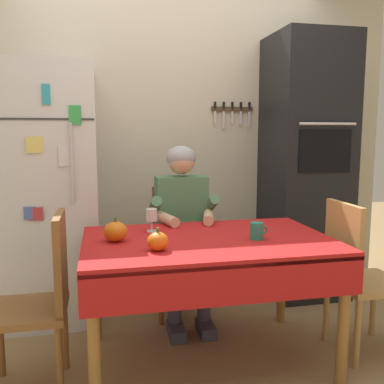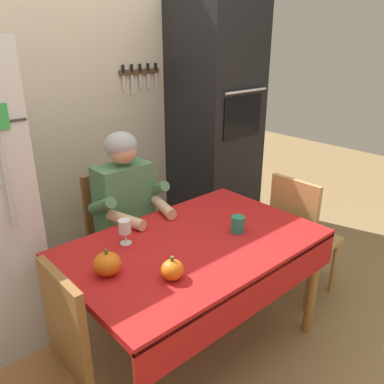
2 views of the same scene
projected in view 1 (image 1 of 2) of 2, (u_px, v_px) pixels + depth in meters
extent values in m
plane|color=#93754C|center=(211.00, 368.00, 2.43)|extent=(10.00, 10.00, 0.00)
cube|color=beige|center=(177.00, 137.00, 3.56)|extent=(3.70, 0.10, 2.60)
cube|color=#4C3823|center=(232.00, 109.00, 3.57)|extent=(0.36, 0.02, 0.04)
cube|color=silver|center=(215.00, 117.00, 3.54)|extent=(0.02, 0.01, 0.10)
cube|color=black|center=(215.00, 105.00, 3.52)|extent=(0.02, 0.01, 0.06)
cube|color=silver|center=(224.00, 120.00, 3.56)|extent=(0.02, 0.01, 0.14)
cube|color=black|center=(224.00, 105.00, 3.54)|extent=(0.02, 0.01, 0.06)
cube|color=silver|center=(232.00, 117.00, 3.57)|extent=(0.02, 0.01, 0.10)
cube|color=black|center=(232.00, 105.00, 3.55)|extent=(0.02, 0.01, 0.06)
cube|color=silver|center=(241.00, 118.00, 3.58)|extent=(0.02, 0.01, 0.11)
cube|color=black|center=(241.00, 105.00, 3.57)|extent=(0.02, 0.01, 0.06)
cube|color=silver|center=(249.00, 120.00, 3.60)|extent=(0.02, 0.01, 0.14)
cube|color=black|center=(249.00, 106.00, 3.58)|extent=(0.02, 0.01, 0.06)
cube|color=silver|center=(49.00, 194.00, 3.03)|extent=(0.68, 0.68, 1.80)
cylinder|color=silver|center=(72.00, 162.00, 2.69)|extent=(0.02, 0.02, 0.50)
cube|color=#333335|center=(39.00, 119.00, 2.63)|extent=(0.67, 0.01, 0.01)
cube|color=teal|center=(46.00, 94.00, 2.61)|extent=(0.05, 0.01, 0.12)
cube|color=#E5D666|center=(34.00, 145.00, 2.64)|extent=(0.10, 0.02, 0.10)
cube|color=green|center=(75.00, 115.00, 2.67)|extent=(0.08, 0.01, 0.12)
cube|color=silver|center=(65.00, 155.00, 2.69)|extent=(0.08, 0.02, 0.14)
cube|color=#B73338|center=(36.00, 214.00, 2.70)|extent=(0.09, 0.02, 0.08)
cube|color=#4C66B7|center=(30.00, 213.00, 2.69)|extent=(0.07, 0.02, 0.08)
cube|color=black|center=(305.00, 168.00, 3.47)|extent=(0.60, 0.60, 2.10)
cube|color=black|center=(325.00, 151.00, 3.15)|extent=(0.42, 0.01, 0.32)
cylinder|color=silver|center=(328.00, 124.00, 3.10)|extent=(0.45, 0.02, 0.02)
cylinder|color=#9E6B33|center=(94.00, 348.00, 1.96)|extent=(0.06, 0.06, 0.70)
cylinder|color=#9E6B33|center=(96.00, 288.00, 2.72)|extent=(0.06, 0.06, 0.70)
cylinder|color=#9E6B33|center=(344.00, 322.00, 2.23)|extent=(0.06, 0.06, 0.70)
cylinder|color=#9E6B33|center=(282.00, 274.00, 2.99)|extent=(0.06, 0.06, 0.70)
cube|color=red|center=(208.00, 241.00, 2.42)|extent=(1.40, 0.90, 0.04)
cube|color=red|center=(231.00, 285.00, 2.01)|extent=(1.40, 0.01, 0.20)
cube|color=brown|center=(180.00, 256.00, 3.12)|extent=(0.40, 0.40, 0.04)
cube|color=brown|center=(176.00, 217.00, 3.26)|extent=(0.36, 0.04, 0.48)
cylinder|color=brown|center=(161.00, 296.00, 2.96)|extent=(0.04, 0.04, 0.41)
cylinder|color=brown|center=(155.00, 280.00, 3.28)|extent=(0.04, 0.04, 0.41)
cylinder|color=brown|center=(208.00, 292.00, 3.03)|extent=(0.04, 0.04, 0.41)
cylinder|color=brown|center=(198.00, 277.00, 3.36)|extent=(0.04, 0.04, 0.41)
cube|color=#38384C|center=(176.00, 331.00, 2.79)|extent=(0.10, 0.22, 0.08)
cube|color=#38384C|center=(206.00, 328.00, 2.83)|extent=(0.10, 0.22, 0.08)
cylinder|color=#38384C|center=(175.00, 300.00, 2.82)|extent=(0.09, 0.09, 0.38)
cylinder|color=#38384C|center=(204.00, 298.00, 2.86)|extent=(0.09, 0.09, 0.38)
cube|color=#38384C|center=(172.00, 254.00, 2.94)|extent=(0.12, 0.40, 0.11)
cube|color=#38384C|center=(197.00, 253.00, 2.98)|extent=(0.12, 0.40, 0.11)
cube|color=#4C7F56|center=(181.00, 210.00, 3.04)|extent=(0.36, 0.20, 0.48)
cylinder|color=#4C7F56|center=(155.00, 207.00, 2.92)|extent=(0.07, 0.26, 0.18)
cylinder|color=#4C7F56|center=(211.00, 205.00, 3.00)|extent=(0.07, 0.26, 0.18)
cylinder|color=#D8A884|center=(167.00, 219.00, 2.78)|extent=(0.13, 0.27, 0.07)
cylinder|color=#D8A884|center=(208.00, 217.00, 2.83)|extent=(0.13, 0.27, 0.07)
sphere|color=#D8A884|center=(182.00, 161.00, 2.97)|extent=(0.19, 0.19, 0.19)
ellipsoid|color=#99999E|center=(181.00, 158.00, 2.97)|extent=(0.21, 0.21, 0.17)
cube|color=brown|center=(26.00, 311.00, 2.17)|extent=(0.40, 0.40, 0.04)
cube|color=brown|center=(61.00, 260.00, 2.17)|extent=(0.04, 0.36, 0.48)
cylinder|color=brown|center=(1.00, 340.00, 2.33)|extent=(0.04, 0.04, 0.41)
cylinder|color=brown|center=(65.00, 334.00, 2.40)|extent=(0.04, 0.04, 0.41)
cylinder|color=brown|center=(60.00, 366.00, 2.07)|extent=(0.04, 0.04, 0.41)
cube|color=tan|center=(368.00, 283.00, 2.57)|extent=(0.40, 0.40, 0.04)
cube|color=tan|center=(343.00, 243.00, 2.50)|extent=(0.04, 0.36, 0.48)
cylinder|color=tan|center=(357.00, 334.00, 2.40)|extent=(0.04, 0.04, 0.41)
cylinder|color=tan|center=(373.00, 305.00, 2.80)|extent=(0.04, 0.04, 0.41)
cylinder|color=tan|center=(326.00, 309.00, 2.73)|extent=(0.04, 0.04, 0.41)
cylinder|color=#237F66|center=(257.00, 231.00, 2.39)|extent=(0.08, 0.08, 0.10)
torus|color=#237F66|center=(264.00, 230.00, 2.39)|extent=(0.05, 0.01, 0.05)
cylinder|color=white|center=(152.00, 231.00, 2.58)|extent=(0.06, 0.06, 0.01)
cylinder|color=white|center=(152.00, 226.00, 2.58)|extent=(0.01, 0.01, 0.06)
cylinder|color=white|center=(152.00, 215.00, 2.57)|extent=(0.07, 0.07, 0.07)
ellipsoid|color=orange|center=(158.00, 241.00, 2.16)|extent=(0.11, 0.11, 0.10)
cylinder|color=#4C6023|center=(158.00, 230.00, 2.15)|extent=(0.02, 0.02, 0.02)
ellipsoid|color=orange|center=(116.00, 232.00, 2.34)|extent=(0.13, 0.13, 0.11)
cylinder|color=#4C6023|center=(115.00, 220.00, 2.33)|extent=(0.02, 0.02, 0.02)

